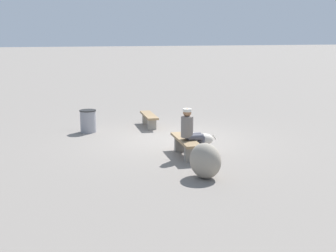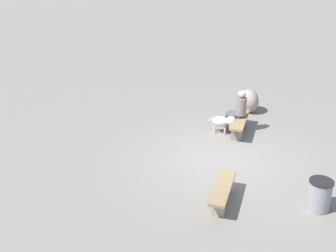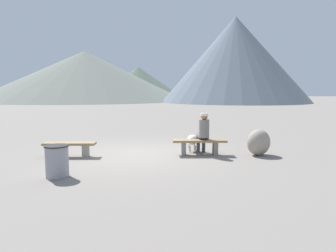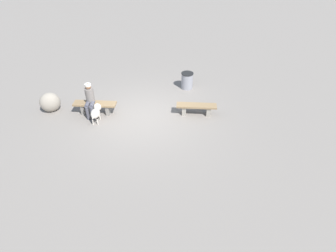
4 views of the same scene
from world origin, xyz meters
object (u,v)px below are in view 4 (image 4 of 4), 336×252
object	(u,v)px
bench_right	(95,106)
boulder	(50,102)
dog	(96,112)
seated_person	(90,98)
trash_bin	(187,81)
bench_left	(196,108)

from	to	relation	value
bench_right	boulder	world-z (taller)	boulder
bench_right	dog	bearing A→B (deg)	110.18
seated_person	trash_bin	world-z (taller)	seated_person
bench_left	dog	bearing A→B (deg)	9.96
trash_bin	boulder	bearing A→B (deg)	19.51
seated_person	boulder	xyz separation A→B (m)	(1.66, -0.25, -0.35)
bench_left	seated_person	distance (m)	4.05
bench_left	seated_person	size ratio (longest dim) A/B	1.19
dog	trash_bin	size ratio (longest dim) A/B	1.12
bench_left	bench_right	distance (m)	3.90
bench_left	seated_person	xyz separation A→B (m)	(4.03, 0.05, 0.45)
trash_bin	bench_left	bearing A→B (deg)	96.98
seated_person	boulder	distance (m)	1.72
bench_left	trash_bin	world-z (taller)	trash_bin
trash_bin	bench_right	bearing A→B (deg)	29.84
bench_left	dog	size ratio (longest dim) A/B	1.88
bench_right	trash_bin	world-z (taller)	trash_bin
bench_left	dog	world-z (taller)	dog
bench_right	trash_bin	distance (m)	4.19
bench_left	boulder	bearing A→B (deg)	1.35
bench_right	seated_person	world-z (taller)	seated_person
seated_person	boulder	world-z (taller)	seated_person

